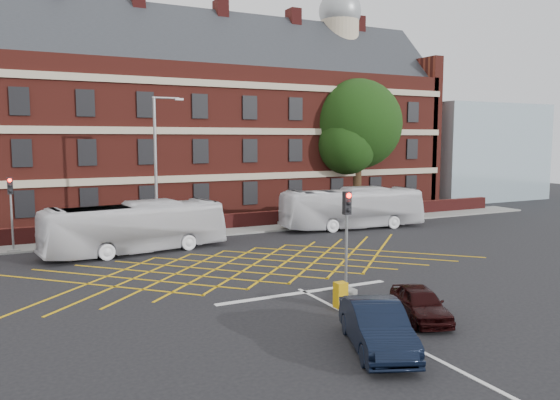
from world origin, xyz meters
name	(u,v)px	position (x,y,z in m)	size (l,w,h in m)	color
ground	(269,274)	(0.00, 0.00, 0.00)	(120.00, 120.00, 0.00)	black
victorian_building	(156,121)	(0.25, 22.00, 7.84)	(51.00, 12.17, 20.40)	#5B1E17
boundary_wall	(188,225)	(0.00, 13.00, 0.55)	(56.00, 0.50, 1.10)	#4E1614
far_pavement	(192,234)	(0.00, 12.00, 0.06)	(60.00, 3.00, 0.12)	slate
glass_block	(468,152)	(34.00, 21.00, 5.00)	(14.00, 10.00, 10.00)	#99B2BF
box_junction_hatching	(252,265)	(0.00, 2.00, 0.01)	(11.50, 0.12, 0.02)	#CC990C
stop_line	(305,292)	(0.00, -3.50, 0.01)	(8.00, 0.30, 0.02)	silver
centre_line	(406,344)	(0.00, -10.00, 0.01)	(0.15, 14.00, 0.02)	silver
bus_left	(136,227)	(-4.59, 7.86, 1.44)	(2.42, 10.33, 2.88)	silver
bus_right	(352,208)	(11.09, 9.35, 1.47)	(2.47, 10.54, 2.93)	silver
car_navy	(377,326)	(-1.10, -9.93, 0.73)	(1.54, 4.42, 1.46)	black
car_maroon	(420,303)	(1.99, -8.34, 0.59)	(1.39, 3.46, 1.18)	black
deciduous_tree	(357,130)	(16.05, 16.12, 7.13)	(7.84, 7.69, 11.52)	black
traffic_light_near	(346,252)	(1.44, -4.40, 1.76)	(0.70, 0.70, 4.27)	slate
traffic_light_far	(12,222)	(-10.82, 10.97, 1.76)	(0.70, 0.70, 4.27)	slate
street_lamp	(157,196)	(-2.97, 9.22, 3.05)	(2.25, 1.00, 8.87)	slate
utility_cabinet	(341,295)	(0.17, -5.96, 0.50)	(0.44, 0.40, 1.00)	#CA950B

